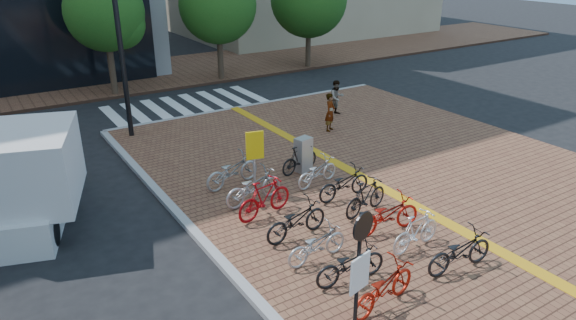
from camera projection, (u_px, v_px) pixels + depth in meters
ground at (372, 236)px, 13.73m from camera, size 120.00×120.00×0.00m
kerb_north at (253, 106)px, 24.51m from camera, size 14.00×0.25×0.15m
far_sidewalk at (133, 76)px, 30.00m from camera, size 70.00×8.00×0.15m
crosswalk at (188, 105)px, 24.84m from camera, size 7.50×4.00×0.01m
street_trees at (235, 5)px, 28.19m from camera, size 16.20×4.60×6.35m
bike_0 at (384, 287)px, 10.62m from camera, size 1.97×0.98×0.99m
bike_1 at (350, 264)px, 11.45m from camera, size 1.82×0.80×0.93m
bike_2 at (317, 244)px, 12.23m from camera, size 1.72×0.67×0.89m
bike_3 at (296, 220)px, 13.21m from camera, size 1.93×0.80×0.99m
bike_4 at (265, 198)px, 14.22m from camera, size 1.92×0.86×1.12m
bike_5 at (253, 187)px, 15.00m from camera, size 2.01×0.92×1.02m
bike_6 at (232, 171)px, 16.05m from camera, size 2.05×1.02×1.03m
bike_7 at (460, 251)px, 11.87m from camera, size 1.93×0.82×0.99m
bike_8 at (416, 231)px, 12.68m from camera, size 1.69×0.60×0.99m
bike_9 at (387, 215)px, 13.45m from camera, size 2.01×0.93×1.02m
bike_10 at (366, 197)px, 14.38m from camera, size 1.77×0.80×1.03m
bike_11 at (344, 183)px, 15.27m from camera, size 1.84×0.66×0.96m
bike_12 at (317, 172)px, 16.15m from camera, size 1.76×0.89×0.88m
bike_13 at (300, 159)px, 17.03m from camera, size 1.65×0.75×0.95m
pedestrian_a at (330, 112)px, 20.76m from camera, size 0.68×0.62×1.56m
pedestrian_b at (337, 98)px, 22.76m from camera, size 0.76×0.59×1.55m
utility_box at (303, 154)px, 17.08m from camera, size 0.61×0.50×1.18m
yellow_sign at (254, 151)px, 15.22m from camera, size 0.54×0.19×2.00m
notice_sign at (360, 265)px, 9.04m from camera, size 0.53×0.18×2.89m
traffic_light_pole at (74, 22)px, 18.02m from camera, size 3.53×1.36×6.57m
box_truck at (19, 177)px, 14.03m from camera, size 3.50×5.28×2.82m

